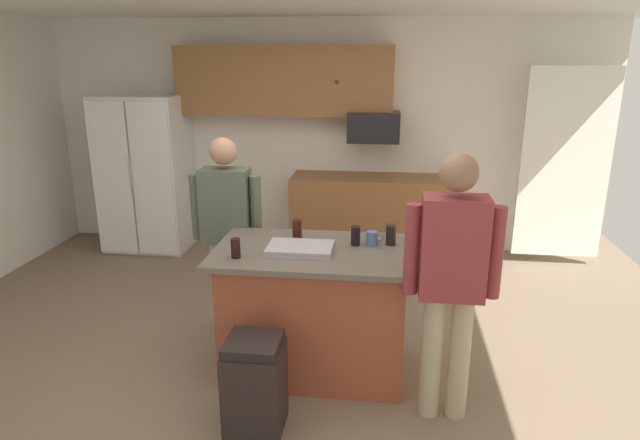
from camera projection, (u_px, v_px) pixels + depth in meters
floor at (277, 363)px, 4.12m from camera, size 7.04×7.04×0.00m
back_wall at (322, 136)px, 6.40m from camera, size 6.40×0.10×2.60m
french_door_window_panel at (564, 165)px, 5.77m from camera, size 0.90×0.06×2.00m
cabinet_run_upper at (284, 81)px, 6.08m from camera, size 2.40×0.38×0.75m
cabinet_run_lower at (371, 215)px, 6.27m from camera, size 1.80×0.63×0.90m
refrigerator at (146, 173)px, 6.37m from camera, size 0.93×0.76×1.78m
microwave_over_range at (374, 127)px, 6.00m from camera, size 0.56×0.40×0.32m
kitchen_island at (315, 310)px, 3.91m from camera, size 1.38×0.85×0.93m
person_guest_right at (227, 224)px, 4.37m from camera, size 0.57×0.22×1.61m
person_guest_by_door at (452, 272)px, 3.27m from camera, size 0.57×0.22×1.69m
glass_short_whisky at (391, 235)px, 3.85m from camera, size 0.07×0.07×0.14m
mug_blue_stoneware at (372, 238)px, 3.86m from camera, size 0.12×0.08×0.10m
glass_stout_tall at (236, 248)px, 3.61m from camera, size 0.06×0.06×0.13m
tumbler_amber at (297, 229)px, 3.98m from camera, size 0.07×0.07×0.14m
glass_pilsner at (356, 236)px, 3.85m from camera, size 0.07×0.07×0.13m
serving_tray at (300, 248)px, 3.74m from camera, size 0.44×0.30×0.04m
trash_bin at (255, 385)px, 3.32m from camera, size 0.34×0.34×0.61m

